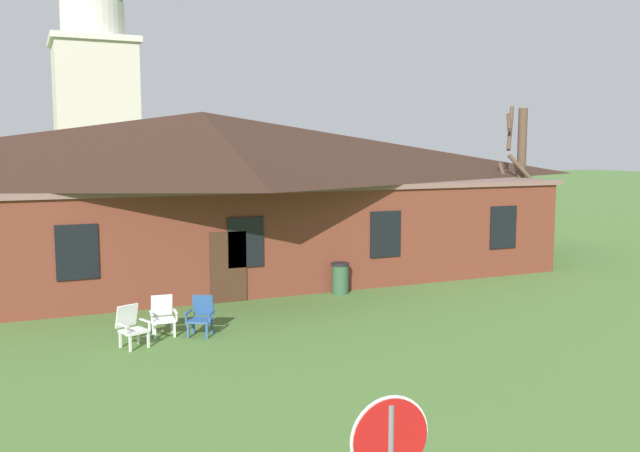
{
  "coord_description": "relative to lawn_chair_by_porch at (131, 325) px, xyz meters",
  "views": [
    {
      "loc": [
        -5.97,
        -4.01,
        4.57
      ],
      "look_at": [
        -0.24,
        9.07,
        2.9
      ],
      "focal_mm": 38.11,
      "sensor_mm": 36.0,
      "label": 1
    }
  ],
  "objects": [
    {
      "name": "dome_tower",
      "position": [
        2.26,
        29.3,
        7.14
      ],
      "size": [
        5.18,
        5.18,
        16.91
      ],
      "color": "beige",
      "rests_on": "ground"
    },
    {
      "name": "lawn_chair_by_porch",
      "position": [
        0.0,
        0.0,
        0.0
      ],
      "size": [
        0.78,
        0.83,
        0.96
      ],
      "color": "silver",
      "rests_on": "ground"
    },
    {
      "name": "trash_bin",
      "position": [
        6.83,
        3.19,
        -0.0
      ],
      "size": [
        0.56,
        0.56,
        0.98
      ],
      "color": "#335638",
      "rests_on": "ground"
    },
    {
      "name": "lawn_chair_near_door",
      "position": [
        0.86,
        0.73,
        0.0
      ],
      "size": [
        0.67,
        0.7,
        0.96
      ],
      "color": "white",
      "rests_on": "ground"
    },
    {
      "name": "brick_building",
      "position": [
        3.85,
        8.49,
        2.47
      ],
      "size": [
        24.58,
        10.4,
        5.82
      ],
      "color": "brown",
      "rests_on": "ground"
    },
    {
      "name": "bare_tree_beside_building",
      "position": [
        16.24,
        6.22,
        2.81
      ],
      "size": [
        1.21,
        1.82,
        6.22
      ],
      "color": "brown",
      "rests_on": "ground"
    },
    {
      "name": "lawn_chair_left_end",
      "position": [
        1.72,
        0.34,
        0.0
      ],
      "size": [
        0.83,
        0.86,
        0.96
      ],
      "color": "#2D5693",
      "rests_on": "ground"
    }
  ]
}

